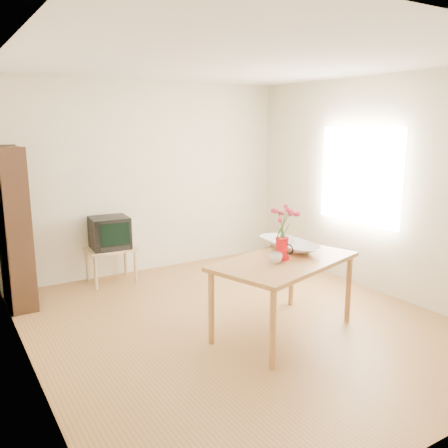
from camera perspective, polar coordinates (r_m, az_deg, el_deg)
room at (r=4.69m, az=2.20°, el=3.01°), size 4.50×4.50×4.50m
table at (r=4.64m, az=7.27°, el=-5.18°), size 1.62×1.20×0.75m
tv_stand at (r=6.32m, az=-13.48°, el=-3.45°), size 0.60×0.45×0.46m
bookshelf at (r=5.76m, az=-23.88°, el=-1.00°), size 0.28×0.70×1.80m
pitcher at (r=4.60m, az=6.98°, el=-3.04°), size 0.14×0.21×0.21m
flowers at (r=4.53m, az=7.08°, el=0.34°), size 0.24×0.24×0.34m
mug at (r=4.48m, az=6.26°, el=-4.08°), size 0.17×0.17×0.10m
bowl at (r=4.94m, az=7.93°, el=-0.20°), size 0.54×0.54×0.50m
teacup_a at (r=4.93m, az=7.56°, el=-0.78°), size 0.09×0.09×0.07m
teacup_b at (r=5.00m, az=8.17°, el=-0.67°), size 0.08×0.08×0.06m
television at (r=6.26m, az=-13.64°, el=-0.95°), size 0.50×0.47×0.41m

